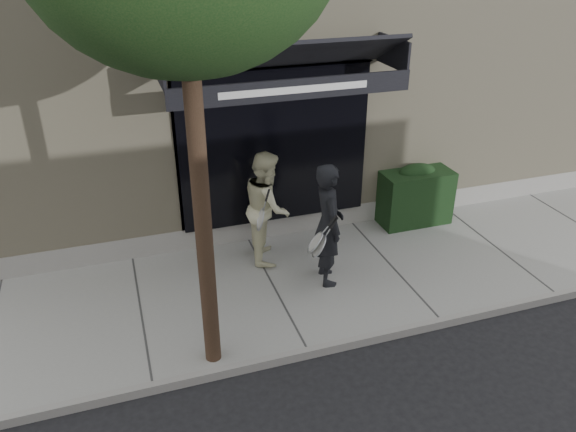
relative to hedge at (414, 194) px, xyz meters
name	(u,v)px	position (x,y,z in m)	size (l,w,h in m)	color
ground	(389,270)	(-1.10, -1.25, -0.66)	(80.00, 80.00, 0.00)	black
sidewalk	(389,267)	(-1.10, -1.25, -0.60)	(20.00, 3.00, 0.12)	gray
curb	(441,323)	(-1.10, -2.80, -0.59)	(20.00, 0.10, 0.14)	gray
building_facade	(293,46)	(-1.11, 3.71, 2.08)	(14.30, 8.04, 5.64)	#BEB291
hedge	(414,194)	(0.00, 0.00, 0.00)	(1.30, 0.70, 1.14)	black
pedestrian_front	(328,225)	(-2.26, -1.33, 0.43)	(0.73, 0.89, 1.94)	black
pedestrian_back	(267,207)	(-2.93, -0.38, 0.39)	(0.88, 1.04, 1.85)	beige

